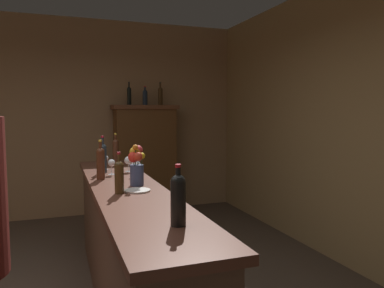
# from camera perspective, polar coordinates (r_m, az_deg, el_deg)

# --- Properties ---
(wall_back) EXTENTS (5.60, 0.12, 2.93)m
(wall_back) POSITION_cam_1_polar(r_m,az_deg,el_deg) (5.86, -20.09, 3.67)
(wall_back) COLOR #A37E57
(wall_back) RESTS_ON ground
(wall_right) EXTENTS (0.12, 6.52, 2.93)m
(wall_right) POSITION_cam_1_polar(r_m,az_deg,el_deg) (3.80, 27.06, 2.82)
(wall_right) COLOR #A28252
(wall_right) RESTS_ON ground
(bar_counter) EXTENTS (0.53, 3.12, 0.99)m
(bar_counter) POSITION_cam_1_polar(r_m,az_deg,el_deg) (3.10, -9.71, -15.29)
(bar_counter) COLOR brown
(bar_counter) RESTS_ON ground
(display_cabinet) EXTENTS (0.96, 0.45, 1.66)m
(display_cabinet) POSITION_cam_1_polar(r_m,az_deg,el_deg) (5.72, -7.14, -2.10)
(display_cabinet) COLOR brown
(display_cabinet) RESTS_ON ground
(wine_bottle_merlot) EXTENTS (0.08, 0.08, 0.32)m
(wine_bottle_merlot) POSITION_cam_1_polar(r_m,az_deg,el_deg) (1.92, -2.11, -8.11)
(wine_bottle_merlot) COLOR black
(wine_bottle_merlot) RESTS_ON bar_counter
(wine_bottle_malbec) EXTENTS (0.07, 0.07, 0.34)m
(wine_bottle_malbec) POSITION_cam_1_polar(r_m,az_deg,el_deg) (3.29, -13.71, -2.63)
(wine_bottle_malbec) COLOR #4F2817
(wine_bottle_malbec) RESTS_ON bar_counter
(wine_bottle_rose) EXTENTS (0.07, 0.07, 0.30)m
(wine_bottle_rose) POSITION_cam_1_polar(r_m,az_deg,el_deg) (2.70, -11.00, -4.71)
(wine_bottle_rose) COLOR #463318
(wine_bottle_rose) RESTS_ON bar_counter
(wine_bottle_chardonnay) EXTENTS (0.07, 0.07, 0.33)m
(wine_bottle_chardonnay) POSITION_cam_1_polar(r_m,az_deg,el_deg) (4.28, -11.51, -0.85)
(wine_bottle_chardonnay) COLOR #4D2A19
(wine_bottle_chardonnay) RESTS_ON bar_counter
(wine_bottle_syrah) EXTENTS (0.07, 0.07, 0.35)m
(wine_bottle_syrah) POSITION_cam_1_polar(r_m,az_deg,el_deg) (3.64, -13.38, -1.87)
(wine_bottle_syrah) COLOR #222B32
(wine_bottle_syrah) RESTS_ON bar_counter
(wine_glass_front) EXTENTS (0.07, 0.07, 0.14)m
(wine_glass_front) POSITION_cam_1_polar(r_m,az_deg,el_deg) (3.51, -12.13, -2.92)
(wine_glass_front) COLOR white
(wine_glass_front) RESTS_ON bar_counter
(wine_glass_mid) EXTENTS (0.08, 0.08, 0.14)m
(wine_glass_mid) POSITION_cam_1_polar(r_m,az_deg,el_deg) (3.37, -8.52, -3.17)
(wine_glass_mid) COLOR white
(wine_glass_mid) RESTS_ON bar_counter
(wine_glass_rear) EXTENTS (0.08, 0.08, 0.15)m
(wine_glass_rear) POSITION_cam_1_polar(r_m,az_deg,el_deg) (3.65, -9.64, -2.53)
(wine_glass_rear) COLOR white
(wine_glass_rear) RESTS_ON bar_counter
(wine_glass_spare) EXTENTS (0.07, 0.07, 0.15)m
(wine_glass_spare) POSITION_cam_1_polar(r_m,az_deg,el_deg) (3.81, -13.10, -2.25)
(wine_glass_spare) COLOR white
(wine_glass_spare) RESTS_ON bar_counter
(flower_arrangement) EXTENTS (0.13, 0.13, 0.32)m
(flower_arrangement) POSITION_cam_1_polar(r_m,az_deg,el_deg) (2.97, -8.44, -2.90)
(flower_arrangement) COLOR #3C4A74
(flower_arrangement) RESTS_ON bar_counter
(cheese_plate) EXTENTS (0.19, 0.19, 0.01)m
(cheese_plate) POSITION_cam_1_polar(r_m,az_deg,el_deg) (2.77, -8.30, -7.00)
(cheese_plate) COLOR white
(cheese_plate) RESTS_ON bar_counter
(display_bottle_left) EXTENTS (0.06, 0.06, 0.34)m
(display_bottle_left) POSITION_cam_1_polar(r_m,az_deg,el_deg) (5.64, -9.53, 7.34)
(display_bottle_left) COLOR black
(display_bottle_left) RESTS_ON display_cabinet
(display_bottle_midleft) EXTENTS (0.07, 0.07, 0.28)m
(display_bottle_midleft) POSITION_cam_1_polar(r_m,az_deg,el_deg) (5.69, -7.15, 7.17)
(display_bottle_midleft) COLOR #1C2736
(display_bottle_midleft) RESTS_ON display_cabinet
(display_bottle_center) EXTENTS (0.07, 0.07, 0.35)m
(display_bottle_center) POSITION_cam_1_polar(r_m,az_deg,el_deg) (5.74, -4.82, 7.41)
(display_bottle_center) COLOR #402B14
(display_bottle_center) RESTS_ON display_cabinet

